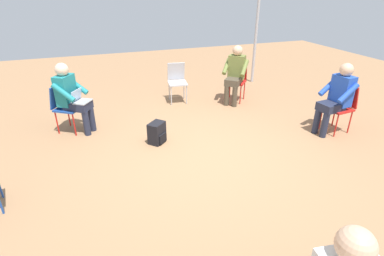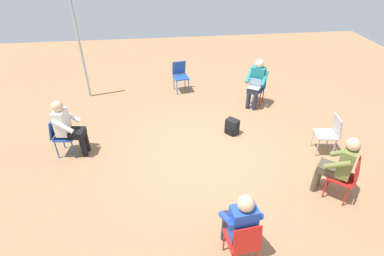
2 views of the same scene
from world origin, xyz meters
name	(u,v)px [view 1 (image 1 of 2)]	position (x,y,z in m)	size (l,w,h in m)	color
ground_plane	(206,156)	(0.00, 0.00, 0.00)	(16.36, 16.36, 0.00)	#99704C
chair_east	(177,79)	(2.48, -0.30, 0.50)	(0.49, 0.45, 0.85)	#B7B7BC
chair_northeast	(65,105)	(1.67, 2.01, 0.50)	(0.56, 0.58, 0.85)	#1E4799
chair_south	(341,105)	(0.05, -2.58, 0.50)	(0.44, 0.48, 0.85)	red
chair_southeast	(237,79)	(2.10, -1.58, 0.50)	(0.59, 0.58, 0.85)	red
person_with_laptop	(71,95)	(1.58, 1.87, 0.69)	(0.63, 0.64, 1.24)	#23283D
person_in_blue	(337,95)	(0.03, -2.41, 0.69)	(0.53, 0.55, 1.24)	#23283D
person_in_olive	(235,72)	(1.97, -1.47, 0.69)	(0.63, 0.63, 1.24)	#4C4233
backpack_near_laptop_user	(157,134)	(0.68, 0.61, 0.16)	(0.34, 0.34, 0.36)	black
tent_pole_near	(256,32)	(3.19, -2.63, 1.30)	(0.07, 0.07, 2.59)	#B2B2B7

